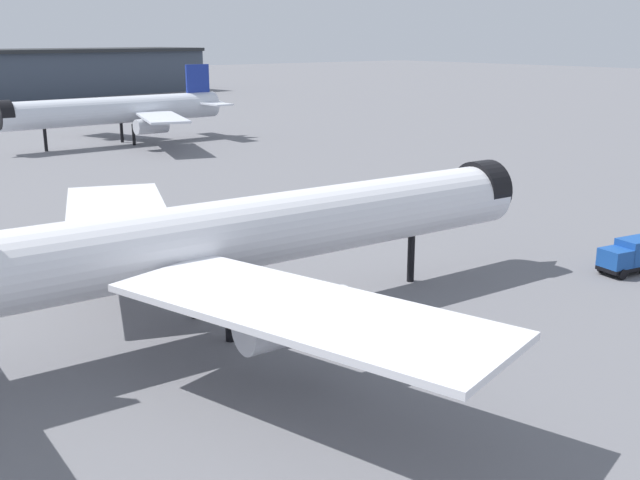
% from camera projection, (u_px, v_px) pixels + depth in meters
% --- Properties ---
extents(ground, '(900.00, 900.00, 0.00)m').
position_uv_depth(ground, '(254.00, 310.00, 57.64)').
color(ground, slate).
extents(airliner_near_gate, '(57.44, 52.45, 14.89)m').
position_uv_depth(airliner_near_gate, '(235.00, 236.00, 53.42)').
color(airliner_near_gate, white).
rests_on(airliner_near_gate, ground).
extents(airliner_far_taxiway, '(49.59, 45.33, 14.82)m').
position_uv_depth(airliner_far_taxiway, '(117.00, 111.00, 144.24)').
color(airliner_far_taxiway, silver).
rests_on(airliner_far_taxiway, ground).
extents(service_truck_front, '(5.81, 3.35, 3.00)m').
position_uv_depth(service_truck_front, '(629.00, 255.00, 66.39)').
color(service_truck_front, black).
rests_on(service_truck_front, ground).
extents(baggage_cart_trailing, '(2.42, 2.72, 1.82)m').
position_uv_depth(baggage_cart_trailing, '(426.00, 214.00, 84.49)').
color(baggage_cart_trailing, black).
rests_on(baggage_cart_trailing, ground).
extents(traffic_cone_near_nose, '(0.47, 0.47, 0.59)m').
position_uv_depth(traffic_cone_near_nose, '(340.00, 219.00, 85.25)').
color(traffic_cone_near_nose, '#F2600C').
rests_on(traffic_cone_near_nose, ground).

